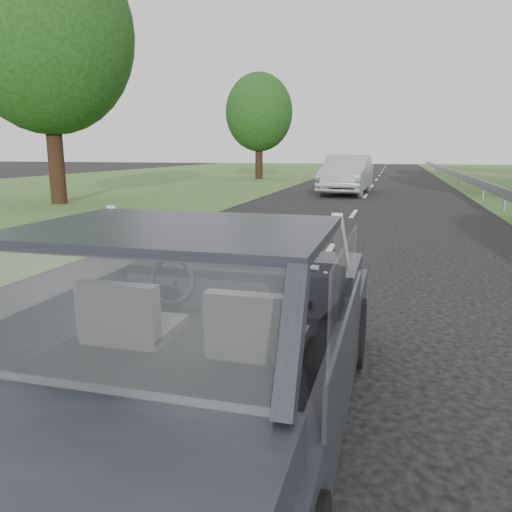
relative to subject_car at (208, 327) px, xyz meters
The scene contains 10 objects.
ground 0.72m from the subject_car, ahead, with size 140.00×140.00×0.00m, color #333333.
subject_car is the anchor object (origin of this frame).
dashboard 0.64m from the subject_car, 90.00° to the left, with size 1.58×0.45×0.30m, color black.
driver_seat 0.52m from the subject_car, 144.06° to the right, with size 0.50×0.72×0.42m, color black.
passenger_seat 0.52m from the subject_car, 35.94° to the right, with size 0.50×0.72×0.42m, color black.
steering_wheel 0.55m from the subject_car, 140.48° to the left, with size 0.36×0.36×0.04m, color black.
cat 0.75m from the subject_car, 80.70° to the left, with size 0.63×0.19×0.28m, color gray.
other_car 19.18m from the subject_car, 92.66° to the left, with size 1.98×5.02×1.65m, color #A4A9B3.
tree_5 16.31m from the subject_car, 129.89° to the left, with size 5.72×5.72×8.67m, color black, non-canonical shape.
tree_6 30.28m from the subject_car, 104.43° to the left, with size 4.30×4.30×6.52m, color black, non-canonical shape.
Camera 1 is at (1.11, -2.85, 1.84)m, focal length 35.00 mm.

